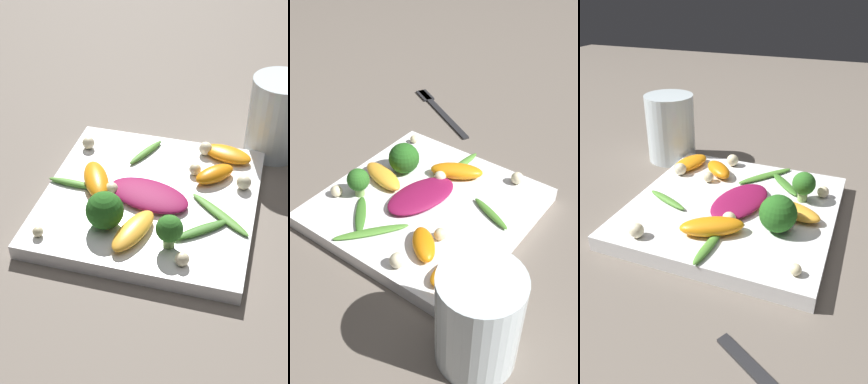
{
  "view_description": "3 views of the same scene",
  "coord_description": "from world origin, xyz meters",
  "views": [
    {
      "loc": [
        -0.12,
        0.5,
        0.44
      ],
      "look_at": [
        0.0,
        0.02,
        0.03
      ],
      "focal_mm": 50.0,
      "sensor_mm": 36.0,
      "label": 1
    },
    {
      "loc": [
        -0.36,
        -0.28,
        0.41
      ],
      "look_at": [
        0.0,
        -0.01,
        0.04
      ],
      "focal_mm": 42.0,
      "sensor_mm": 36.0,
      "label": 2
    },
    {
      "loc": [
        0.39,
        0.14,
        0.27
      ],
      "look_at": [
        0.01,
        -0.01,
        0.04
      ],
      "focal_mm": 35.0,
      "sensor_mm": 36.0,
      "label": 3
    }
  ],
  "objects": [
    {
      "name": "macadamia_nut_1",
      "position": [
        -0.05,
        -0.06,
        0.03
      ],
      "size": [
        0.02,
        0.02,
        0.02
      ],
      "color": "beige",
      "rests_on": "plate"
    },
    {
      "name": "arugula_sprig_2",
      "position": [
        -0.09,
        0.02,
        0.02
      ],
      "size": [
        0.08,
        0.07,
        0.01
      ],
      "color": "#518E33",
      "rests_on": "plate"
    },
    {
      "name": "macadamia_nut_0",
      "position": [
        -0.01,
        0.06,
        0.03
      ],
      "size": [
        0.01,
        0.01,
        0.01
      ],
      "color": "beige",
      "rests_on": "plate"
    },
    {
      "name": "macadamia_nut_4",
      "position": [
        -0.06,
        0.11,
        0.03
      ],
      "size": [
        0.02,
        0.02,
        0.02
      ],
      "color": "beige",
      "rests_on": "plate"
    },
    {
      "name": "macadamia_nut_2",
      "position": [
        0.11,
        -0.08,
        0.03
      ],
      "size": [
        0.02,
        0.02,
        0.02
      ],
      "color": "beige",
      "rests_on": "plate"
    },
    {
      "name": "arugula_sprig_0",
      "position": [
        0.03,
        -0.08,
        0.02
      ],
      "size": [
        0.04,
        0.07,
        0.01
      ],
      "color": "#518E33",
      "rests_on": "plate"
    },
    {
      "name": "arugula_sprig_3",
      "position": [
        0.1,
        0.01,
        0.02
      ],
      "size": [
        0.07,
        0.01,
        0.01
      ],
      "color": "#518E33",
      "rests_on": "plate"
    },
    {
      "name": "broccoli_floret_0",
      "position": [
        -0.04,
        0.08,
        0.04
      ],
      "size": [
        0.03,
        0.03,
        0.04
      ],
      "color": "#84AD5B",
      "rests_on": "plate"
    },
    {
      "name": "macadamia_nut_7",
      "position": [
        0.05,
        0.01,
        0.03
      ],
      "size": [
        0.02,
        0.02,
        0.02
      ],
      "color": "beige",
      "rests_on": "plate"
    },
    {
      "name": "orange_segment_0",
      "position": [
        0.07,
        -0.0,
        0.03
      ],
      "size": [
        0.06,
        0.08,
        0.02
      ],
      "color": "orange",
      "rests_on": "plate"
    },
    {
      "name": "broccoli_floret_1",
      "position": [
        0.04,
        0.07,
        0.04
      ],
      "size": [
        0.04,
        0.04,
        0.04
      ],
      "color": "#84AD5B",
      "rests_on": "plate"
    },
    {
      "name": "radicchio_leaf_0",
      "position": [
        0.0,
        0.01,
        0.03
      ],
      "size": [
        0.11,
        0.08,
        0.01
      ],
      "color": "maroon",
      "rests_on": "plate"
    },
    {
      "name": "macadamia_nut_5",
      "position": [
        0.1,
        0.1,
        0.03
      ],
      "size": [
        0.01,
        0.01,
        0.01
      ],
      "color": "beige",
      "rests_on": "plate"
    },
    {
      "name": "orange_segment_3",
      "position": [
        0.0,
        0.08,
        0.03
      ],
      "size": [
        0.05,
        0.08,
        0.02
      ],
      "color": "#FCAD33",
      "rests_on": "plate"
    },
    {
      "name": "plate",
      "position": [
        0.0,
        0.0,
        0.01
      ],
      "size": [
        0.26,
        0.26,
        0.02
      ],
      "color": "white",
      "rests_on": "ground_plane"
    },
    {
      "name": "arugula_sprig_1",
      "position": [
        -0.07,
        0.05,
        0.02
      ],
      "size": [
        0.06,
        0.06,
        0.01
      ],
      "color": "#3D7528",
      "rests_on": "plate"
    },
    {
      "name": "macadamia_nut_3",
      "position": [
        -0.11,
        -0.04,
        0.03
      ],
      "size": [
        0.02,
        0.02,
        0.02
      ],
      "color": "beige",
      "rests_on": "plate"
    },
    {
      "name": "macadamia_nut_6",
      "position": [
        -0.05,
        -0.1,
        0.03
      ],
      "size": [
        0.02,
        0.02,
        0.02
      ],
      "color": "beige",
      "rests_on": "plate"
    },
    {
      "name": "orange_segment_2",
      "position": [
        -0.07,
        -0.05,
        0.03
      ],
      "size": [
        0.06,
        0.06,
        0.02
      ],
      "color": "orange",
      "rests_on": "plate"
    },
    {
      "name": "drinking_glass",
      "position": [
        -0.14,
        -0.17,
        0.06
      ],
      "size": [
        0.08,
        0.08,
        0.11
      ],
      "color": "silver",
      "rests_on": "ground_plane"
    },
    {
      "name": "ground_plane",
      "position": [
        0.0,
        0.0,
        0.0
      ],
      "size": [
        2.4,
        2.4,
        0.0
      ],
      "primitive_type": "plane",
      "color": "#6B6056"
    },
    {
      "name": "orange_segment_1",
      "position": [
        -0.08,
        -0.1,
        0.03
      ],
      "size": [
        0.07,
        0.05,
        0.01
      ],
      "color": "orange",
      "rests_on": "plate"
    }
  ]
}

